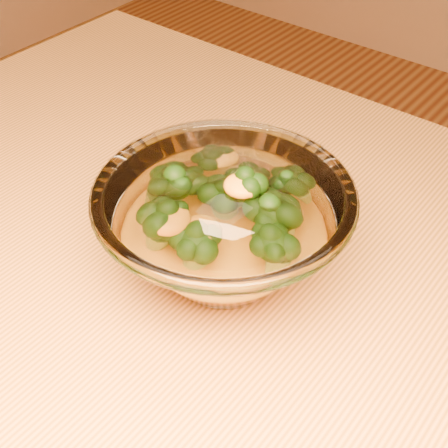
# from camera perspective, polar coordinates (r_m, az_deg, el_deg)

# --- Properties ---
(table) EXTENTS (1.20, 0.80, 0.75)m
(table) POSITION_cam_1_polar(r_m,az_deg,el_deg) (0.60, 4.64, -17.23)
(table) COLOR #D1853E
(table) RESTS_ON ground
(glass_bowl) EXTENTS (0.22, 0.22, 0.10)m
(glass_bowl) POSITION_cam_1_polar(r_m,az_deg,el_deg) (0.54, 0.00, -0.38)
(glass_bowl) COLOR white
(glass_bowl) RESTS_ON table
(cheese_sauce) EXTENTS (0.13, 0.13, 0.04)m
(cheese_sauce) POSITION_cam_1_polar(r_m,az_deg,el_deg) (0.55, 0.00, -1.99)
(cheese_sauce) COLOR orange
(cheese_sauce) RESTS_ON glass_bowl
(broccoli_heap) EXTENTS (0.15, 0.14, 0.07)m
(broccoli_heap) POSITION_cam_1_polar(r_m,az_deg,el_deg) (0.54, -0.08, 1.55)
(broccoli_heap) COLOR black
(broccoli_heap) RESTS_ON cheese_sauce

